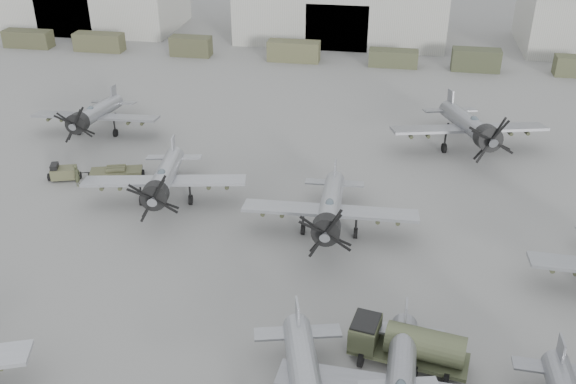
{
  "coord_description": "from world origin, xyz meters",
  "views": [
    {
      "loc": [
        7.81,
        -27.45,
        24.73
      ],
      "look_at": [
        1.04,
        11.94,
        2.5
      ],
      "focal_mm": 40.0,
      "sensor_mm": 36.0,
      "label": 1
    }
  ],
  "objects_px": {
    "fuel_tanker": "(408,343)",
    "ground_crew": "(77,175)",
    "aircraft_far_0": "(94,114)",
    "aircraft_mid_1": "(164,179)",
    "tug_trailer": "(84,172)",
    "aircraft_far_1": "(471,126)",
    "aircraft_mid_2": "(330,209)"
  },
  "relations": [
    {
      "from": "fuel_tanker",
      "to": "aircraft_far_1",
      "type": "bearing_deg",
      "value": 89.62
    },
    {
      "from": "aircraft_mid_1",
      "to": "aircraft_far_0",
      "type": "bearing_deg",
      "value": 122.7
    },
    {
      "from": "aircraft_far_1",
      "to": "ground_crew",
      "type": "bearing_deg",
      "value": -173.26
    },
    {
      "from": "aircraft_mid_1",
      "to": "ground_crew",
      "type": "relative_size",
      "value": 6.72
    },
    {
      "from": "fuel_tanker",
      "to": "ground_crew",
      "type": "distance_m",
      "value": 30.66
    },
    {
      "from": "aircraft_mid_1",
      "to": "tug_trailer",
      "type": "relative_size",
      "value": 1.69
    },
    {
      "from": "fuel_tanker",
      "to": "ground_crew",
      "type": "height_order",
      "value": "fuel_tanker"
    },
    {
      "from": "aircraft_mid_2",
      "to": "ground_crew",
      "type": "height_order",
      "value": "aircraft_mid_2"
    },
    {
      "from": "aircraft_far_0",
      "to": "tug_trailer",
      "type": "distance_m",
      "value": 8.77
    },
    {
      "from": "fuel_tanker",
      "to": "ground_crew",
      "type": "bearing_deg",
      "value": 159.23
    },
    {
      "from": "aircraft_far_0",
      "to": "ground_crew",
      "type": "distance_m",
      "value": 9.93
    },
    {
      "from": "aircraft_mid_2",
      "to": "aircraft_far_0",
      "type": "bearing_deg",
      "value": 147.68
    },
    {
      "from": "aircraft_far_0",
      "to": "fuel_tanker",
      "type": "bearing_deg",
      "value": -44.34
    },
    {
      "from": "aircraft_mid_1",
      "to": "aircraft_mid_2",
      "type": "bearing_deg",
      "value": -21.08
    },
    {
      "from": "aircraft_far_0",
      "to": "ground_crew",
      "type": "height_order",
      "value": "aircraft_far_0"
    },
    {
      "from": "aircraft_mid_2",
      "to": "aircraft_far_1",
      "type": "bearing_deg",
      "value": 53.87
    },
    {
      "from": "aircraft_mid_2",
      "to": "aircraft_far_0",
      "type": "xyz_separation_m",
      "value": [
        -23.55,
        13.57,
        -0.08
      ]
    },
    {
      "from": "aircraft_mid_1",
      "to": "aircraft_far_1",
      "type": "bearing_deg",
      "value": 19.16
    },
    {
      "from": "aircraft_mid_1",
      "to": "tug_trailer",
      "type": "distance_m",
      "value": 8.84
    },
    {
      "from": "aircraft_mid_2",
      "to": "tug_trailer",
      "type": "height_order",
      "value": "aircraft_mid_2"
    },
    {
      "from": "ground_crew",
      "to": "aircraft_far_0",
      "type": "bearing_deg",
      "value": 12.39
    },
    {
      "from": "aircraft_mid_1",
      "to": "aircraft_mid_2",
      "type": "relative_size",
      "value": 1.01
    },
    {
      "from": "aircraft_far_1",
      "to": "fuel_tanker",
      "type": "height_order",
      "value": "aircraft_far_1"
    },
    {
      "from": "aircraft_far_0",
      "to": "fuel_tanker",
      "type": "distance_m",
      "value": 38.46
    },
    {
      "from": "fuel_tanker",
      "to": "ground_crew",
      "type": "relative_size",
      "value": 3.52
    },
    {
      "from": "aircraft_mid_1",
      "to": "aircraft_far_1",
      "type": "xyz_separation_m",
      "value": [
        23.39,
        13.56,
        0.26
      ]
    },
    {
      "from": "aircraft_mid_2",
      "to": "ground_crew",
      "type": "xyz_separation_m",
      "value": [
        -20.82,
        4.11,
        -1.32
      ]
    },
    {
      "from": "aircraft_mid_2",
      "to": "aircraft_far_0",
      "type": "relative_size",
      "value": 1.03
    },
    {
      "from": "aircraft_far_1",
      "to": "ground_crew",
      "type": "relative_size",
      "value": 7.48
    },
    {
      "from": "aircraft_far_0",
      "to": "ground_crew",
      "type": "relative_size",
      "value": 6.42
    },
    {
      "from": "aircraft_far_0",
      "to": "aircraft_mid_2",
      "type": "bearing_deg",
      "value": -33.29
    },
    {
      "from": "aircraft_far_0",
      "to": "fuel_tanker",
      "type": "height_order",
      "value": "aircraft_far_0"
    }
  ]
}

